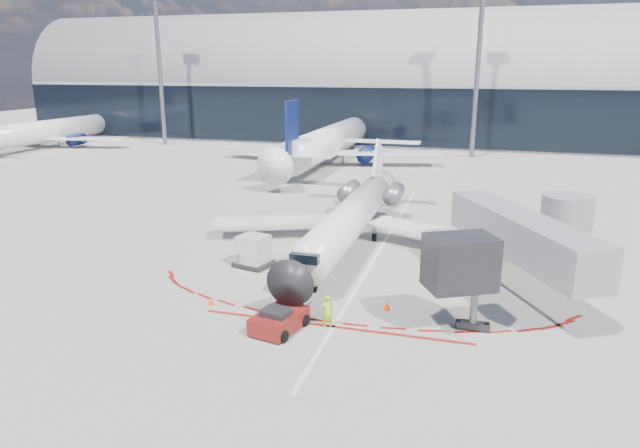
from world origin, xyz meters
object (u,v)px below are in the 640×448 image
(uld_container, at_px, (253,251))
(pushback_tug, at_px, (279,320))
(regional_jet, at_px, (353,215))
(ramp_worker, at_px, (327,311))

(uld_container, bearing_deg, pushback_tug, -45.97)
(pushback_tug, bearing_deg, uld_container, 132.51)
(regional_jet, distance_m, pushback_tug, 15.02)
(regional_jet, height_order, ramp_worker, regional_jet)
(ramp_worker, height_order, uld_container, uld_container)
(ramp_worker, relative_size, uld_container, 0.67)
(ramp_worker, bearing_deg, pushback_tug, -13.03)
(uld_container, bearing_deg, regional_jet, 65.79)
(pushback_tug, xyz_separation_m, uld_container, (-4.84, 8.40, 0.49))
(regional_jet, relative_size, uld_container, 10.19)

